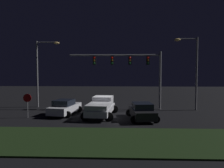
% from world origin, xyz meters
% --- Properties ---
extents(ground_plane, '(80.00, 80.00, 0.00)m').
position_xyz_m(ground_plane, '(0.00, 0.00, 0.00)').
color(ground_plane, black).
extents(grass_median, '(27.72, 5.65, 0.10)m').
position_xyz_m(grass_median, '(0.00, -8.33, 0.05)').
color(grass_median, black).
rests_on(grass_median, ground_plane).
extents(pickup_truck, '(3.21, 5.56, 1.80)m').
position_xyz_m(pickup_truck, '(-0.27, -0.82, 1.00)').
color(pickup_truck, silver).
rests_on(pickup_truck, ground_plane).
extents(car_sedan, '(2.77, 4.56, 1.51)m').
position_xyz_m(car_sedan, '(3.47, -2.10, 0.74)').
color(car_sedan, black).
rests_on(car_sedan, ground_plane).
extents(car_sedan_far, '(2.98, 4.65, 1.51)m').
position_xyz_m(car_sedan_far, '(-3.94, -0.24, 0.74)').
color(car_sedan_far, silver).
rests_on(car_sedan_far, ground_plane).
extents(traffic_signal_gantry, '(10.32, 0.56, 6.50)m').
position_xyz_m(traffic_signal_gantry, '(2.64, 3.26, 5.03)').
color(traffic_signal_gantry, slate).
rests_on(traffic_signal_gantry, ground_plane).
extents(street_lamp_left, '(2.82, 0.44, 7.86)m').
position_xyz_m(street_lamp_left, '(-7.79, 4.30, 4.99)').
color(street_lamp_left, slate).
rests_on(street_lamp_left, ground_plane).
extents(street_lamp_right, '(2.58, 0.44, 7.97)m').
position_xyz_m(street_lamp_right, '(9.36, 2.86, 5.03)').
color(street_lamp_right, slate).
rests_on(street_lamp_right, ground_plane).
extents(stop_sign, '(0.76, 0.08, 2.23)m').
position_xyz_m(stop_sign, '(-7.00, -1.84, 1.56)').
color(stop_sign, slate).
rests_on(stop_sign, ground_plane).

